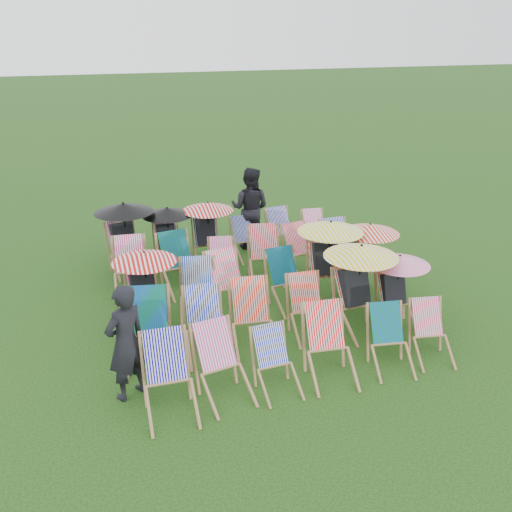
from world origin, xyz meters
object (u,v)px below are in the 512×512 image
object	(u,v)px
person_left	(126,342)
person_rear	(250,208)
deckchair_0	(169,379)
deckchair_5	(432,333)
deckchair_29	(316,231)

from	to	relation	value
person_left	person_rear	world-z (taller)	person_rear
deckchair_0	person_left	distance (m)	0.75
deckchair_5	person_rear	distance (m)	5.24
person_rear	person_left	bearing A→B (deg)	90.00
deckchair_5	deckchair_29	bearing A→B (deg)	98.45
person_left	person_rear	xyz separation A→B (m)	(3.07, 4.68, 0.08)
deckchair_5	deckchair_29	size ratio (longest dim) A/B	1.02
deckchair_5	person_rear	world-z (taller)	person_rear
deckchair_29	person_rear	bearing A→B (deg)	163.15
deckchair_5	person_left	bearing A→B (deg)	-175.50
deckchair_0	person_left	size ratio (longest dim) A/B	0.61
deckchair_29	person_left	xyz separation A→B (m)	(-4.39, -4.15, 0.40)
deckchair_0	deckchair_29	distance (m)	6.11
deckchair_5	person_rear	xyz separation A→B (m)	(-1.23, 5.07, 0.48)
deckchair_0	deckchair_5	world-z (taller)	deckchair_0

